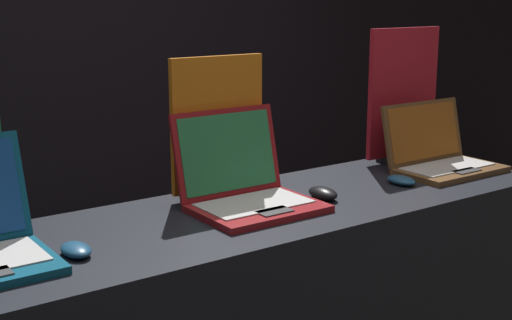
# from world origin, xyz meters

# --- Properties ---
(wall_back) EXTENTS (8.00, 0.05, 2.80)m
(wall_back) POSITION_xyz_m (0.00, 2.14, 1.40)
(wall_back) COLOR black
(wall_back) RESTS_ON ground_plane
(mouse_front) EXTENTS (0.07, 0.11, 0.03)m
(mouse_front) POSITION_xyz_m (-0.59, 0.23, 1.00)
(mouse_front) COLOR navy
(mouse_front) RESTS_ON display_counter
(laptop_middle) EXTENTS (0.37, 0.34, 0.28)m
(laptop_middle) POSITION_xyz_m (-0.02, 0.33, 1.05)
(laptop_middle) COLOR maroon
(laptop_middle) RESTS_ON display_counter
(mouse_middle) EXTENTS (0.07, 0.11, 0.04)m
(mouse_middle) POSITION_xyz_m (0.23, 0.25, 1.00)
(mouse_middle) COLOR black
(mouse_middle) RESTS_ON display_counter
(promo_stand_middle) EXTENTS (0.33, 0.07, 0.44)m
(promo_stand_middle) POSITION_xyz_m (-0.02, 0.48, 1.19)
(promo_stand_middle) COLOR black
(promo_stand_middle) RESTS_ON display_counter
(laptop_back) EXTENTS (0.39, 0.28, 0.24)m
(laptop_back) POSITION_xyz_m (0.82, 0.29, 1.04)
(laptop_back) COLOR brown
(laptop_back) RESTS_ON display_counter
(mouse_back) EXTENTS (0.07, 0.11, 0.03)m
(mouse_back) POSITION_xyz_m (0.56, 0.23, 1.00)
(mouse_back) COLOR navy
(mouse_back) RESTS_ON display_counter
(promo_stand_back) EXTENTS (0.35, 0.07, 0.50)m
(promo_stand_back) POSITION_xyz_m (0.82, 0.49, 1.23)
(promo_stand_back) COLOR black
(promo_stand_back) RESTS_ON display_counter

